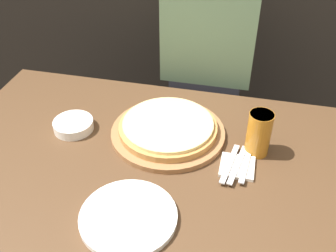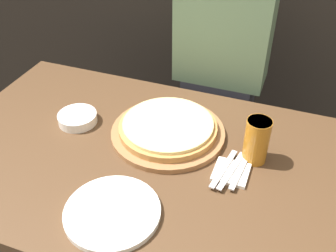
{
  "view_description": "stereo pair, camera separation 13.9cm",
  "coord_description": "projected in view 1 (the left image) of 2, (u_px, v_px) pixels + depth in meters",
  "views": [
    {
      "loc": [
        0.32,
        -0.94,
        1.6
      ],
      "look_at": [
        0.07,
        0.14,
        0.76
      ],
      "focal_mm": 42.0,
      "sensor_mm": 36.0,
      "label": 1
    },
    {
      "loc": [
        0.46,
        -0.9,
        1.6
      ],
      "look_at": [
        0.07,
        0.14,
        0.76
      ],
      "focal_mm": 42.0,
      "sensor_mm": 36.0,
      "label": 2
    }
  ],
  "objects": [
    {
      "name": "beer_glass",
      "position": [
        259.0,
        132.0,
        1.29
      ],
      "size": [
        0.08,
        0.08,
        0.16
      ],
      "color": "#B7701E",
      "rests_on": "dining_table"
    },
    {
      "name": "spoon",
      "position": [
        245.0,
        166.0,
        1.26
      ],
      "size": [
        0.03,
        0.17,
        0.0
      ],
      "color": "silver",
      "rests_on": "napkin_stack"
    },
    {
      "name": "side_bowl",
      "position": [
        73.0,
        125.0,
        1.43
      ],
      "size": [
        0.14,
        0.14,
        0.04
      ],
      "color": "white",
      "rests_on": "dining_table"
    },
    {
      "name": "napkin_stack",
      "position": [
        237.0,
        167.0,
        1.27
      ],
      "size": [
        0.11,
        0.11,
        0.01
      ],
      "color": "white",
      "rests_on": "dining_table"
    },
    {
      "name": "dinner_plate",
      "position": [
        128.0,
        217.0,
        1.11
      ],
      "size": [
        0.28,
        0.28,
        0.02
      ],
      "color": "white",
      "rests_on": "dining_table"
    },
    {
      "name": "pizza_on_board",
      "position": [
        168.0,
        129.0,
        1.4
      ],
      "size": [
        0.41,
        0.41,
        0.06
      ],
      "color": "#99663D",
      "rests_on": "dining_table"
    },
    {
      "name": "fork",
      "position": [
        230.0,
        163.0,
        1.27
      ],
      "size": [
        0.05,
        0.19,
        0.0
      ],
      "color": "silver",
      "rests_on": "napkin_stack"
    },
    {
      "name": "dinner_knife",
      "position": [
        238.0,
        165.0,
        1.27
      ],
      "size": [
        0.05,
        0.19,
        0.0
      ],
      "color": "silver",
      "rests_on": "napkin_stack"
    },
    {
      "name": "diner_person",
      "position": [
        206.0,
        87.0,
        1.84
      ],
      "size": [
        0.39,
        0.2,
        1.29
      ],
      "color": "#33333D",
      "rests_on": "ground_plane"
    },
    {
      "name": "dining_table",
      "position": [
        142.0,
        225.0,
        1.54
      ],
      "size": [
        1.37,
        0.91,
        0.72
      ],
      "color": "#4C331E",
      "rests_on": "ground_plane"
    }
  ]
}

